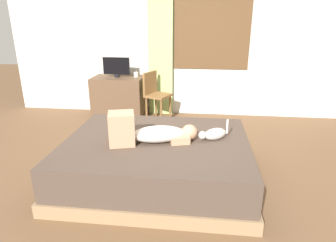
# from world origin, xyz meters

# --- Properties ---
(ground_plane) EXTENTS (16.00, 16.00, 0.00)m
(ground_plane) POSITION_xyz_m (0.00, 0.00, 0.00)
(ground_plane) COLOR brown
(back_wall_with_window) EXTENTS (6.40, 0.14, 2.90)m
(back_wall_with_window) POSITION_xyz_m (0.01, 2.51, 1.45)
(back_wall_with_window) COLOR silver
(back_wall_with_window) RESTS_ON ground
(bed) EXTENTS (2.03, 1.65, 0.49)m
(bed) POSITION_xyz_m (-0.06, -0.04, 0.24)
(bed) COLOR #997A56
(bed) RESTS_ON ground
(person_lying) EXTENTS (0.94, 0.47, 0.34)m
(person_lying) POSITION_xyz_m (-0.13, -0.11, 0.60)
(person_lying) COLOR silver
(person_lying) RESTS_ON bed
(cat) EXTENTS (0.32, 0.23, 0.21)m
(cat) POSITION_xyz_m (0.55, 0.03, 0.55)
(cat) COLOR silver
(cat) RESTS_ON bed
(desk) EXTENTS (0.90, 0.56, 0.74)m
(desk) POSITION_xyz_m (-1.10, 2.11, 0.37)
(desk) COLOR brown
(desk) RESTS_ON ground
(tv_monitor) EXTENTS (0.48, 0.10, 0.35)m
(tv_monitor) POSITION_xyz_m (-1.11, 2.11, 0.92)
(tv_monitor) COLOR black
(tv_monitor) RESTS_ON desk
(cup) EXTENTS (0.08, 0.08, 0.09)m
(cup) POSITION_xyz_m (-0.77, 2.17, 0.78)
(cup) COLOR white
(cup) RESTS_ON desk
(chair_by_desk) EXTENTS (0.50, 0.50, 0.86)m
(chair_by_desk) POSITION_xyz_m (-0.41, 2.00, 0.51)
(chair_by_desk) COLOR brown
(chair_by_desk) RESTS_ON ground
(curtain_left) EXTENTS (0.44, 0.06, 2.65)m
(curtain_left) POSITION_xyz_m (-0.36, 2.39, 1.32)
(curtain_left) COLOR #ADCC75
(curtain_left) RESTS_ON ground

